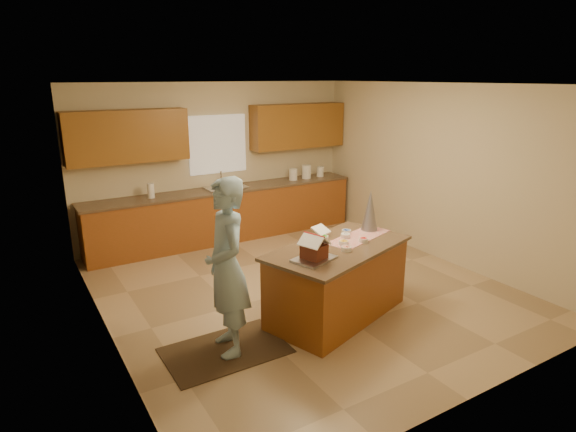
# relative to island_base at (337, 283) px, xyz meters

# --- Properties ---
(floor) EXTENTS (5.50, 5.50, 0.00)m
(floor) POSITION_rel_island_base_xyz_m (0.05, 0.85, -0.42)
(floor) COLOR tan
(floor) RESTS_ON ground
(ceiling) EXTENTS (5.50, 5.50, 0.00)m
(ceiling) POSITION_rel_island_base_xyz_m (0.05, 0.85, 2.28)
(ceiling) COLOR silver
(ceiling) RESTS_ON floor
(wall_back) EXTENTS (5.50, 5.50, 0.00)m
(wall_back) POSITION_rel_island_base_xyz_m (0.05, 3.60, 0.93)
(wall_back) COLOR beige
(wall_back) RESTS_ON floor
(wall_front) EXTENTS (5.50, 5.50, 0.00)m
(wall_front) POSITION_rel_island_base_xyz_m (0.05, -1.90, 0.93)
(wall_front) COLOR beige
(wall_front) RESTS_ON floor
(wall_left) EXTENTS (5.50, 5.50, 0.00)m
(wall_left) POSITION_rel_island_base_xyz_m (-2.45, 0.85, 0.93)
(wall_left) COLOR beige
(wall_left) RESTS_ON floor
(wall_right) EXTENTS (5.50, 5.50, 0.00)m
(wall_right) POSITION_rel_island_base_xyz_m (2.55, 0.85, 0.93)
(wall_right) COLOR beige
(wall_right) RESTS_ON floor
(stone_accent) EXTENTS (0.00, 2.50, 2.50)m
(stone_accent) POSITION_rel_island_base_xyz_m (-2.43, 0.05, 0.83)
(stone_accent) COLOR gray
(stone_accent) RESTS_ON wall_left
(window_curtain) EXTENTS (1.05, 0.03, 1.00)m
(window_curtain) POSITION_rel_island_base_xyz_m (0.05, 3.57, 1.23)
(window_curtain) COLOR white
(window_curtain) RESTS_ON wall_back
(back_counter_base) EXTENTS (4.80, 0.60, 0.88)m
(back_counter_base) POSITION_rel_island_base_xyz_m (0.05, 3.30, 0.02)
(back_counter_base) COLOR brown
(back_counter_base) RESTS_ON floor
(back_counter_top) EXTENTS (4.85, 0.63, 0.04)m
(back_counter_top) POSITION_rel_island_base_xyz_m (0.05, 3.30, 0.48)
(back_counter_top) COLOR brown
(back_counter_top) RESTS_ON back_counter_base
(upper_cabinet_left) EXTENTS (1.85, 0.35, 0.80)m
(upper_cabinet_left) POSITION_rel_island_base_xyz_m (-1.50, 3.42, 1.48)
(upper_cabinet_left) COLOR brown
(upper_cabinet_left) RESTS_ON wall_back
(upper_cabinet_right) EXTENTS (1.85, 0.35, 0.80)m
(upper_cabinet_right) POSITION_rel_island_base_xyz_m (1.60, 3.42, 1.48)
(upper_cabinet_right) COLOR brown
(upper_cabinet_right) RESTS_ON wall_back
(sink) EXTENTS (0.70, 0.45, 0.12)m
(sink) POSITION_rel_island_base_xyz_m (0.05, 3.30, 0.47)
(sink) COLOR silver
(sink) RESTS_ON back_counter_top
(faucet) EXTENTS (0.03, 0.03, 0.28)m
(faucet) POSITION_rel_island_base_xyz_m (0.05, 3.48, 0.64)
(faucet) COLOR silver
(faucet) RESTS_ON back_counter_top
(island_base) EXTENTS (1.92, 1.37, 0.85)m
(island_base) POSITION_rel_island_base_xyz_m (0.00, 0.00, 0.00)
(island_base) COLOR brown
(island_base) RESTS_ON floor
(island_top) EXTENTS (2.02, 1.46, 0.04)m
(island_top) POSITION_rel_island_base_xyz_m (-0.00, 0.00, 0.44)
(island_top) COLOR brown
(island_top) RESTS_ON island_base
(table_runner) EXTENTS (1.03, 0.63, 0.01)m
(table_runner) POSITION_rel_island_base_xyz_m (0.41, 0.14, 0.47)
(table_runner) COLOR #A40D0B
(table_runner) RESTS_ON island_top
(baking_tray) EXTENTS (0.52, 0.45, 0.02)m
(baking_tray) POSITION_rel_island_base_xyz_m (-0.49, -0.21, 0.48)
(baking_tray) COLOR silver
(baking_tray) RESTS_ON island_top
(cookbook) EXTENTS (0.25, 0.22, 0.09)m
(cookbook) POSITION_rel_island_base_xyz_m (0.02, 0.39, 0.55)
(cookbook) COLOR white
(cookbook) RESTS_ON island_top
(tinsel_tree) EXTENTS (0.27, 0.27, 0.53)m
(tinsel_tree) POSITION_rel_island_base_xyz_m (0.70, 0.28, 0.73)
(tinsel_tree) COLOR silver
(tinsel_tree) RESTS_ON island_top
(rug) EXTENTS (1.26, 0.82, 0.01)m
(rug) POSITION_rel_island_base_xyz_m (-1.48, -0.03, -0.42)
(rug) COLOR black
(rug) RESTS_ON floor
(boy) EXTENTS (0.55, 0.74, 1.85)m
(boy) POSITION_rel_island_base_xyz_m (-1.43, -0.03, 0.51)
(boy) COLOR #99C1DA
(boy) RESTS_ON rug
(canister_a) EXTENTS (0.16, 0.16, 0.22)m
(canister_a) POSITION_rel_island_base_xyz_m (1.43, 3.30, 0.60)
(canister_a) COLOR white
(canister_a) RESTS_ON back_counter_top
(canister_b) EXTENTS (0.18, 0.18, 0.26)m
(canister_b) POSITION_rel_island_base_xyz_m (1.72, 3.30, 0.62)
(canister_b) COLOR white
(canister_b) RESTS_ON back_counter_top
(canister_c) EXTENTS (0.14, 0.14, 0.20)m
(canister_c) POSITION_rel_island_base_xyz_m (2.04, 3.30, 0.59)
(canister_c) COLOR white
(canister_c) RESTS_ON back_counter_top
(paper_towel) EXTENTS (0.11, 0.11, 0.24)m
(paper_towel) POSITION_rel_island_base_xyz_m (-1.24, 3.30, 0.61)
(paper_towel) COLOR white
(paper_towel) RESTS_ON back_counter_top
(gingerbread_house) EXTENTS (0.34, 0.34, 0.27)m
(gingerbread_house) POSITION_rel_island_base_xyz_m (-0.49, -0.21, 0.59)
(gingerbread_house) COLOR #562216
(gingerbread_house) RESTS_ON baking_tray
(candy_bowls) EXTENTS (0.74, 0.60, 0.05)m
(candy_bowls) POSITION_rel_island_base_xyz_m (0.07, 0.12, 0.49)
(candy_bowls) COLOR white
(candy_bowls) RESTS_ON island_top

